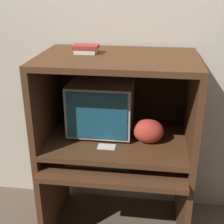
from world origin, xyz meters
TOP-DOWN VIEW (x-y plane):
  - wall_back at (0.00, 0.72)m, footprint 6.00×0.06m
  - desk_base at (0.00, 0.28)m, footprint 1.01×0.72m
  - desk_monitor_shelf at (0.00, 0.33)m, footprint 1.01×0.66m
  - hutch_upper at (0.00, 0.36)m, footprint 1.01×0.66m
  - crt_monitor at (-0.12, 0.43)m, footprint 0.43×0.41m
  - keyboard at (-0.10, 0.15)m, footprint 0.42×0.14m
  - mouse at (0.17, 0.16)m, footprint 0.06×0.04m
  - snack_bag at (0.21, 0.29)m, footprint 0.20×0.15m
  - book_stack at (-0.21, 0.38)m, footprint 0.16×0.13m
  - paper_card at (-0.05, 0.18)m, footprint 0.12×0.08m

SIDE VIEW (x-z plane):
  - desk_base at x=0.00m, z-range 0.10..0.77m
  - keyboard at x=-0.10m, z-range 0.67..0.70m
  - mouse at x=0.17m, z-range 0.67..0.70m
  - desk_monitor_shelf at x=0.00m, z-range 0.70..0.81m
  - paper_card at x=-0.05m, z-range 0.78..0.79m
  - snack_bag at x=0.21m, z-range 0.78..0.95m
  - crt_monitor at x=-0.12m, z-range 0.79..1.16m
  - hutch_upper at x=0.00m, z-range 0.89..1.45m
  - wall_back at x=0.00m, z-range 0.00..2.60m
  - book_stack at x=-0.21m, z-range 1.35..1.41m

